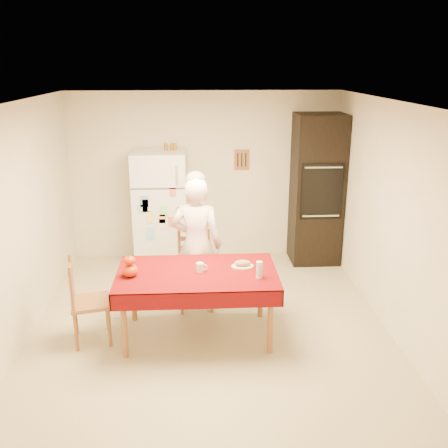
{
  "coord_description": "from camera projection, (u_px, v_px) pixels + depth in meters",
  "views": [
    {
      "loc": [
        -0.12,
        -5.09,
        2.88
      ],
      "look_at": [
        0.17,
        0.2,
        1.16
      ],
      "focal_mm": 40.0,
      "sensor_mm": 36.0,
      "label": 1
    }
  ],
  "objects": [
    {
      "name": "oven_cabinet",
      "position": [
        317.0,
        190.0,
        7.3
      ],
      "size": [
        0.7,
        0.62,
        2.2
      ],
      "color": "black",
      "rests_on": "floor"
    },
    {
      "name": "chair_far",
      "position": [
        195.0,
        267.0,
        6.08
      ],
      "size": [
        0.45,
        0.43,
        0.95
      ],
      "rotation": [
        0.0,
        0.0,
        0.08
      ],
      "color": "brown",
      "rests_on": "floor"
    },
    {
      "name": "pumpkin_lower",
      "position": [
        130.0,
        270.0,
        5.17
      ],
      "size": [
        0.17,
        0.17,
        0.13
      ],
      "primitive_type": "ellipsoid",
      "color": "#D85805",
      "rests_on": "dining_table"
    },
    {
      "name": "refrigerator",
      "position": [
        161.0,
        210.0,
        7.22
      ],
      "size": [
        0.75,
        0.74,
        1.7
      ],
      "color": "white",
      "rests_on": "floor"
    },
    {
      "name": "dining_table",
      "position": [
        197.0,
        278.0,
        5.32
      ],
      "size": [
        1.7,
        1.0,
        0.76
      ],
      "color": "brown",
      "rests_on": "floor"
    },
    {
      "name": "floor",
      "position": [
        210.0,
        326.0,
        5.73
      ],
      "size": [
        4.5,
        4.5,
        0.0
      ],
      "primitive_type": "plane",
      "color": "tan",
      "rests_on": "ground"
    },
    {
      "name": "bread_plate",
      "position": [
        243.0,
        266.0,
        5.41
      ],
      "size": [
        0.24,
        0.24,
        0.02
      ],
      "primitive_type": "cylinder",
      "color": "white",
      "rests_on": "dining_table"
    },
    {
      "name": "room_shell",
      "position": [
        209.0,
        188.0,
        5.23
      ],
      "size": [
        4.02,
        4.52,
        2.51
      ],
      "color": "beige",
      "rests_on": "ground"
    },
    {
      "name": "spice_jar_right",
      "position": [
        175.0,
        147.0,
        7.0
      ],
      "size": [
        0.05,
        0.05,
        0.1
      ],
      "primitive_type": "cylinder",
      "color": "#905C1A",
      "rests_on": "refrigerator"
    },
    {
      "name": "coffee_mug",
      "position": [
        200.0,
        267.0,
        5.28
      ],
      "size": [
        0.08,
        0.08,
        0.1
      ],
      "primitive_type": "cylinder",
      "color": "white",
      "rests_on": "dining_table"
    },
    {
      "name": "bread_loaf",
      "position": [
        243.0,
        263.0,
        5.4
      ],
      "size": [
        0.18,
        0.1,
        0.06
      ],
      "primitive_type": "ellipsoid",
      "color": "tan",
      "rests_on": "bread_plate"
    },
    {
      "name": "spice_jar_mid",
      "position": [
        172.0,
        147.0,
        6.99
      ],
      "size": [
        0.05,
        0.05,
        0.1
      ],
      "primitive_type": "cylinder",
      "color": "brown",
      "rests_on": "refrigerator"
    },
    {
      "name": "chair_left",
      "position": [
        84.0,
        298.0,
        5.27
      ],
      "size": [
        0.49,
        0.5,
        0.95
      ],
      "rotation": [
        0.0,
        0.0,
        1.8
      ],
      "color": "brown",
      "rests_on": "floor"
    },
    {
      "name": "wine_glass",
      "position": [
        259.0,
        270.0,
        5.13
      ],
      "size": [
        0.07,
        0.07,
        0.18
      ],
      "primitive_type": "cylinder",
      "color": "silver",
      "rests_on": "dining_table"
    },
    {
      "name": "pumpkin_upper",
      "position": [
        129.0,
        260.0,
        5.13
      ],
      "size": [
        0.12,
        0.12,
        0.09
      ],
      "primitive_type": "ellipsoid",
      "color": "#D84F05",
      "rests_on": "pumpkin_lower"
    },
    {
      "name": "seated_woman",
      "position": [
        197.0,
        245.0,
        5.89
      ],
      "size": [
        0.67,
        0.52,
        1.65
      ],
      "primitive_type": "imported",
      "rotation": [
        0.0,
        0.0,
        2.92
      ],
      "color": "silver",
      "rests_on": "floor"
    },
    {
      "name": "spice_jar_left",
      "position": [
        166.0,
        147.0,
        6.99
      ],
      "size": [
        0.05,
        0.05,
        0.1
      ],
      "primitive_type": "cylinder",
      "color": "brown",
      "rests_on": "refrigerator"
    }
  ]
}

